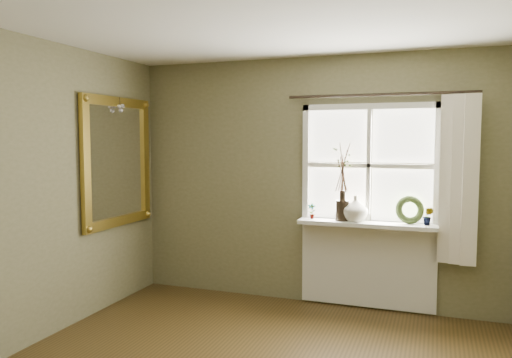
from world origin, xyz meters
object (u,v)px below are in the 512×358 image
Objects in this scene: wreath at (410,213)px; gilt_mirror at (118,162)px; cream_vase at (355,208)px; dark_jug at (342,210)px.

wreath is 0.21× the size of gilt_mirror.
cream_vase is at bearing 165.88° from wreath.
dark_jug is at bearing 180.00° from cream_vase.
dark_jug is 0.74× the size of wreath.
cream_vase is 0.19× the size of gilt_mirror.
gilt_mirror is (-2.40, -0.58, 0.46)m from cream_vase.
dark_jug is 0.13m from cream_vase.
cream_vase is at bearing 13.58° from gilt_mirror.
gilt_mirror is at bearing -165.67° from dark_jug.
dark_jug is at bearing 165.01° from wreath.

